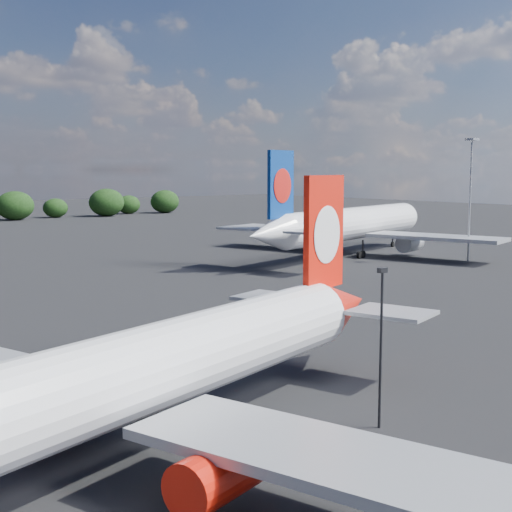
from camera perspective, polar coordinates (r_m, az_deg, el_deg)
qantas_airliner at (r=38.55m, az=-6.83°, el=-8.59°), size 42.66×40.94×14.22m
china_southern_airliner at (r=121.39m, az=7.26°, el=2.46°), size 52.40×50.26×17.41m
apron_lamp_post at (r=40.79m, az=9.97°, el=-6.47°), size 0.55×0.30×9.20m
floodlight_mast_near at (r=118.20m, az=16.80°, el=5.80°), size 1.60×1.60×19.53m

